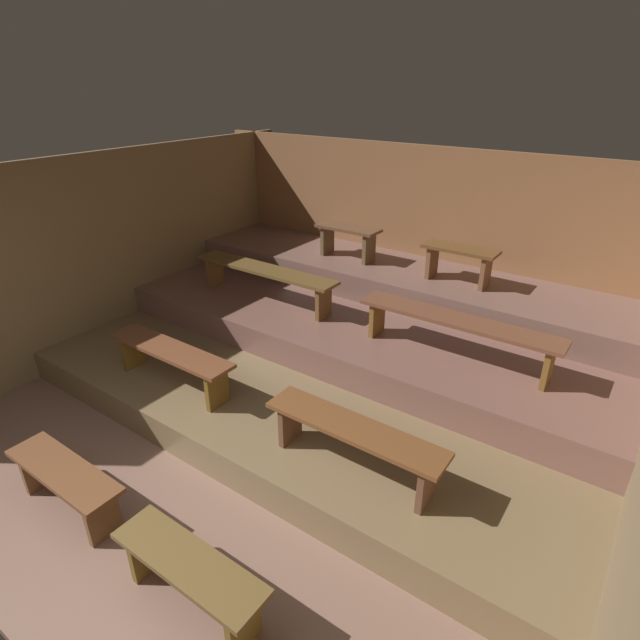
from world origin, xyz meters
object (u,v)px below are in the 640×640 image
at_px(bench_floor_right, 190,572).
at_px(bench_upper_right, 459,258).
at_px(bench_middle_right, 457,326).
at_px(bench_lower_right, 353,436).
at_px(bench_upper_left, 348,236).
at_px(bench_floor_left, 65,479).
at_px(bench_middle_left, 265,274).
at_px(bench_lower_left, 171,357).

height_order(bench_floor_right, bench_upper_right, bench_upper_right).
xyz_separation_m(bench_middle_right, bench_upper_right, (-0.45, 1.11, 0.28)).
relative_size(bench_lower_right, bench_upper_left, 1.76).
bearing_deg(bench_floor_right, bench_floor_left, 180.00).
xyz_separation_m(bench_floor_right, bench_middle_left, (-1.89, 2.94, 0.66)).
xyz_separation_m(bench_middle_right, bench_upper_left, (-1.93, 1.11, 0.28)).
bearing_deg(bench_lower_left, bench_upper_left, 83.63).
height_order(bench_floor_left, bench_middle_left, bench_middle_left).
bearing_deg(bench_upper_left, bench_middle_right, -29.98).
xyz_separation_m(bench_lower_right, bench_upper_right, (-0.30, 2.70, 0.61)).
xyz_separation_m(bench_middle_left, bench_upper_left, (0.45, 1.11, 0.28)).
xyz_separation_m(bench_lower_left, bench_lower_right, (2.09, 0.00, 0.00)).
distance_m(bench_floor_left, bench_floor_right, 1.40).
relative_size(bench_middle_left, bench_upper_left, 2.33).
relative_size(bench_floor_left, bench_middle_left, 0.58).
height_order(bench_lower_left, bench_lower_right, same).
distance_m(bench_lower_left, bench_middle_left, 1.62).
height_order(bench_lower_right, bench_middle_left, bench_middle_left).
height_order(bench_lower_left, bench_middle_right, bench_middle_right).
bearing_deg(bench_floor_left, bench_upper_left, 90.63).
relative_size(bench_floor_left, bench_lower_right, 0.77).
height_order(bench_floor_right, bench_middle_left, bench_middle_left).
bearing_deg(bench_floor_right, bench_middle_left, 122.69).
distance_m(bench_lower_left, bench_middle_right, 2.76).
distance_m(bench_middle_left, bench_upper_right, 2.25).
relative_size(bench_floor_right, bench_upper_left, 1.35).
bearing_deg(bench_upper_left, bench_floor_left, -89.37).
distance_m(bench_middle_right, bench_upper_right, 1.23).
xyz_separation_m(bench_floor_left, bench_upper_right, (1.44, 4.06, 0.94)).
distance_m(bench_lower_left, bench_upper_left, 2.78).
bearing_deg(bench_middle_right, bench_lower_left, -144.69).
bearing_deg(bench_middle_right, bench_middle_left, 180.00).
bearing_deg(bench_upper_right, bench_middle_left, -150.02).
bearing_deg(bench_upper_right, bench_floor_right, -90.63).
bearing_deg(bench_floor_left, bench_lower_right, 38.01).
bearing_deg(bench_lower_left, bench_upper_right, 56.50).
bearing_deg(bench_lower_right, bench_upper_right, 96.37).
relative_size(bench_lower_right, bench_upper_right, 1.76).
bearing_deg(bench_floor_left, bench_lower_left, 104.24).
bearing_deg(bench_middle_left, bench_lower_left, -84.66).
bearing_deg(bench_upper_right, bench_lower_left, -123.50).
bearing_deg(bench_lower_left, bench_floor_right, -38.01).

